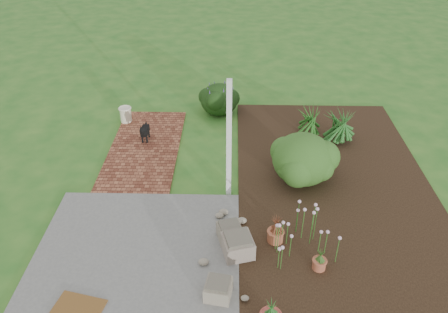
{
  "coord_description": "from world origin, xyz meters",
  "views": [
    {
      "loc": [
        0.37,
        -6.86,
        5.57
      ],
      "look_at": [
        0.2,
        0.4,
        0.7
      ],
      "focal_mm": 35.0,
      "sensor_mm": 36.0,
      "label": 1
    }
  ],
  "objects_px": {
    "stone_trough_near": "(218,289)",
    "black_dog": "(145,131)",
    "evergreen_shrub": "(303,158)",
    "cream_ceramic_urn": "(126,115)"
  },
  "relations": [
    {
      "from": "stone_trough_near",
      "to": "cream_ceramic_urn",
      "type": "height_order",
      "value": "cream_ceramic_urn"
    },
    {
      "from": "stone_trough_near",
      "to": "evergreen_shrub",
      "type": "xyz_separation_m",
      "value": [
        1.64,
        3.06,
        0.39
      ]
    },
    {
      "from": "stone_trough_near",
      "to": "black_dog",
      "type": "height_order",
      "value": "black_dog"
    },
    {
      "from": "cream_ceramic_urn",
      "to": "black_dog",
      "type": "bearing_deg",
      "value": -55.01
    },
    {
      "from": "black_dog",
      "to": "stone_trough_near",
      "type": "bearing_deg",
      "value": -65.74
    },
    {
      "from": "black_dog",
      "to": "evergreen_shrub",
      "type": "bearing_deg",
      "value": -20.81
    },
    {
      "from": "black_dog",
      "to": "cream_ceramic_urn",
      "type": "distance_m",
      "value": 1.15
    },
    {
      "from": "evergreen_shrub",
      "to": "stone_trough_near",
      "type": "bearing_deg",
      "value": -118.2
    },
    {
      "from": "evergreen_shrub",
      "to": "cream_ceramic_urn",
      "type": "bearing_deg",
      "value": 150.47
    },
    {
      "from": "cream_ceramic_urn",
      "to": "evergreen_shrub",
      "type": "xyz_separation_m",
      "value": [
        4.21,
        -2.38,
        0.33
      ]
    }
  ]
}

